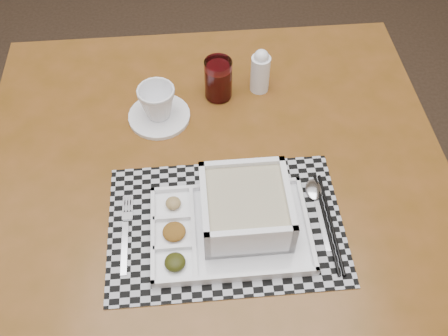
{
  "coord_description": "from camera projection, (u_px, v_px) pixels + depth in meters",
  "views": [
    {
      "loc": [
        0.6,
        -0.58,
        1.69
      ],
      "look_at": [
        0.58,
        0.06,
        0.86
      ],
      "focal_mm": 40.0,
      "sensor_mm": 36.0,
      "label": 1
    }
  ],
  "objects": [
    {
      "name": "serving_tray",
      "position": [
        240.0,
        214.0,
        1.0
      ],
      "size": [
        0.34,
        0.26,
        0.1
      ],
      "color": "white",
      "rests_on": "placemat"
    },
    {
      "name": "saucer",
      "position": [
        159.0,
        116.0,
        1.21
      ],
      "size": [
        0.15,
        0.15,
        0.01
      ],
      "primitive_type": "cylinder",
      "color": "white",
      "rests_on": "dining_table"
    },
    {
      "name": "dining_table",
      "position": [
        216.0,
        203.0,
        1.16
      ],
      "size": [
        1.18,
        1.18,
        0.8
      ],
      "color": "#593810",
      "rests_on": "ground"
    },
    {
      "name": "juice_glass",
      "position": [
        218.0,
        81.0,
        1.22
      ],
      "size": [
        0.07,
        0.07,
        0.11
      ],
      "color": "white",
      "rests_on": "dining_table"
    },
    {
      "name": "cup",
      "position": [
        157.0,
        102.0,
        1.18
      ],
      "size": [
        0.11,
        0.11,
        0.08
      ],
      "primitive_type": "imported",
      "rotation": [
        0.0,
        0.0,
        -0.31
      ],
      "color": "white",
      "rests_on": "saucer"
    },
    {
      "name": "creamer_bottle",
      "position": [
        260.0,
        71.0,
        1.23
      ],
      "size": [
        0.05,
        0.05,
        0.12
      ],
      "color": "white",
      "rests_on": "dining_table"
    },
    {
      "name": "chopsticks",
      "position": [
        329.0,
        223.0,
        1.03
      ],
      "size": [
        0.04,
        0.24,
        0.01
      ],
      "color": "black",
      "rests_on": "placemat"
    },
    {
      "name": "placemat",
      "position": [
        226.0,
        225.0,
        1.03
      ],
      "size": [
        0.52,
        0.38,
        0.0
      ],
      "primitive_type": "cube",
      "rotation": [
        0.0,
        0.0,
        0.12
      ],
      "color": "#A9AAB1",
      "rests_on": "dining_table"
    },
    {
      "name": "floor",
      "position": [
        54.0,
        332.0,
        1.7
      ],
      "size": [
        5.0,
        5.0,
        0.0
      ],
      "primitive_type": "plane",
      "color": "#2F2217",
      "rests_on": "ground"
    },
    {
      "name": "fork",
      "position": [
        127.0,
        232.0,
        1.02
      ],
      "size": [
        0.04,
        0.19,
        0.0
      ],
      "color": "silver",
      "rests_on": "placemat"
    },
    {
      "name": "spoon",
      "position": [
        315.0,
        195.0,
        1.07
      ],
      "size": [
        0.04,
        0.18,
        0.01
      ],
      "color": "silver",
      "rests_on": "placemat"
    }
  ]
}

